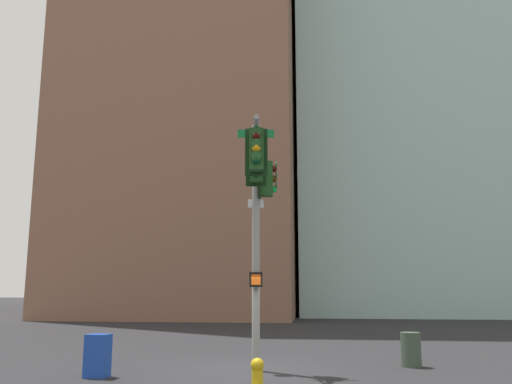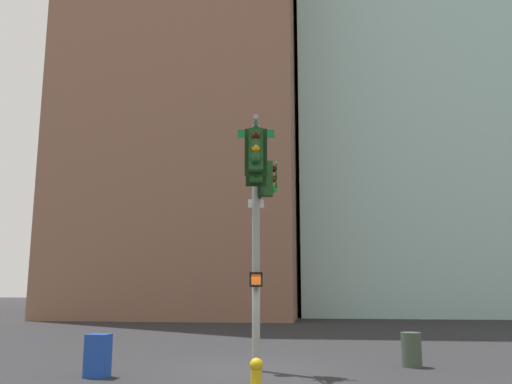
{
  "view_description": "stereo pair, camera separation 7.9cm",
  "coord_description": "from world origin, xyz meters",
  "px_view_note": "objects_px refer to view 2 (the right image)",
  "views": [
    {
      "loc": [
        15.03,
        1.97,
        2.21
      ],
      "look_at": [
        1.12,
        0.3,
        4.74
      ],
      "focal_mm": 37.22,
      "sensor_mm": 36.0,
      "label": 1
    },
    {
      "loc": [
        15.02,
        2.05,
        2.21
      ],
      "look_at": [
        1.12,
        0.3,
        4.74
      ],
      "focal_mm": 37.22,
      "sensor_mm": 36.0,
      "label": 2
    }
  ],
  "objects_px": {
    "signal_pole_assembly": "(258,196)",
    "newspaper_box": "(98,356)",
    "fire_hydrant": "(256,379)",
    "litter_bin": "(411,350)"
  },
  "relations": [
    {
      "from": "signal_pole_assembly",
      "to": "newspaper_box",
      "type": "bearing_deg",
      "value": -86.71
    },
    {
      "from": "signal_pole_assembly",
      "to": "newspaper_box",
      "type": "relative_size",
      "value": 6.56
    },
    {
      "from": "signal_pole_assembly",
      "to": "fire_hydrant",
      "type": "xyz_separation_m",
      "value": [
        3.39,
        0.37,
        -4.16
      ]
    },
    {
      "from": "fire_hydrant",
      "to": "newspaper_box",
      "type": "relative_size",
      "value": 0.83
    },
    {
      "from": "signal_pole_assembly",
      "to": "litter_bin",
      "type": "relative_size",
      "value": 7.25
    },
    {
      "from": "litter_bin",
      "to": "newspaper_box",
      "type": "xyz_separation_m",
      "value": [
        2.78,
        -8.11,
        0.05
      ]
    },
    {
      "from": "signal_pole_assembly",
      "to": "litter_bin",
      "type": "xyz_separation_m",
      "value": [
        -2.05,
        4.13,
        -4.16
      ]
    },
    {
      "from": "litter_bin",
      "to": "signal_pole_assembly",
      "type": "bearing_deg",
      "value": -63.62
    },
    {
      "from": "signal_pole_assembly",
      "to": "fire_hydrant",
      "type": "bearing_deg",
      "value": -0.77
    },
    {
      "from": "litter_bin",
      "to": "newspaper_box",
      "type": "bearing_deg",
      "value": -71.09
    }
  ]
}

